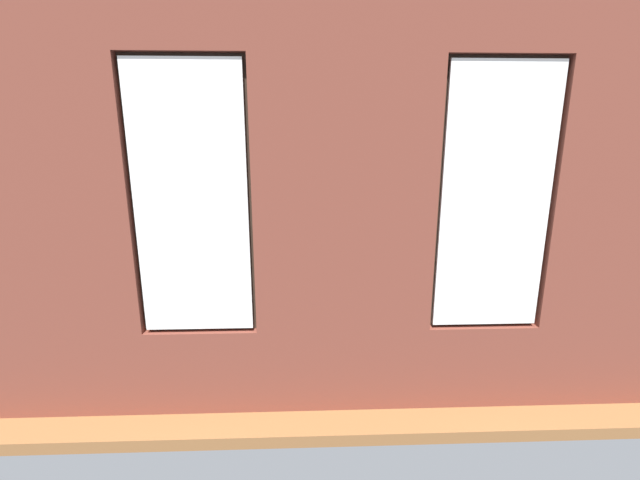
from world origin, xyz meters
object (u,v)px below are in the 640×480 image
object	(u,v)px
coffee_table	(300,279)
remote_silver	(285,272)
remote_black	(309,278)
potted_plant_foreground_right	(186,231)
couch_left	(488,271)
potted_plant_between_couches	(471,301)
potted_plant_corner_far_left	(591,291)
tv_flatscreen	(110,248)
potted_plant_beside_window_right	(101,311)
cup_ceramic	(263,276)
potted_plant_mid_room_small	(393,257)
couch_by_window	(331,332)
papasan_chair	(277,239)
potted_plant_by_left_couch	(432,245)
media_console	(116,298)
table_plant_small	(331,261)

from	to	relation	value
coffee_table	remote_silver	size ratio (longest dim) A/B	8.82
remote_black	potted_plant_foreground_right	size ratio (longest dim) A/B	0.20
couch_left	potted_plant_between_couches	xyz separation A→B (m)	(0.93, 1.74, 0.29)
potted_plant_corner_far_left	tv_flatscreen	bearing A→B (deg)	-14.29
coffee_table	potted_plant_beside_window_right	size ratio (longest dim) A/B	1.62
potted_plant_beside_window_right	cup_ceramic	bearing A→B (deg)	-134.49
couch_left	potted_plant_mid_room_small	world-z (taller)	couch_left
potted_plant_mid_room_small	potted_plant_between_couches	size ratio (longest dim) A/B	0.58
couch_by_window	papasan_chair	size ratio (longest dim) A/B	1.60
potted_plant_by_left_couch	potted_plant_foreground_right	bearing A→B (deg)	-3.27
potted_plant_by_left_couch	potted_plant_between_couches	bearing A→B (deg)	80.10
potted_plant_corner_far_left	coffee_table	bearing A→B (deg)	-28.21
couch_left	potted_plant_beside_window_right	world-z (taller)	potted_plant_beside_window_right
coffee_table	papasan_chair	xyz separation A→B (m)	(0.40, -1.88, 0.05)
cup_ceramic	papasan_chair	size ratio (longest dim) A/B	0.07
papasan_chair	potted_plant_foreground_right	size ratio (longest dim) A/B	1.31
cup_ceramic	potted_plant_corner_far_left	world-z (taller)	potted_plant_corner_far_left
cup_ceramic	media_console	world-z (taller)	cup_ceramic
media_console	potted_plant_between_couches	xyz separation A→B (m)	(-3.90, 1.13, 0.36)
couch_left	table_plant_small	distance (m)	2.22
couch_by_window	couch_left	bearing A→B (deg)	-141.98
remote_black	tv_flatscreen	bearing A→B (deg)	-70.72
tv_flatscreen	potted_plant_mid_room_small	xyz separation A→B (m)	(-3.64, -1.26, -0.53)
tv_flatscreen	cup_ceramic	bearing A→B (deg)	-177.60
potted_plant_between_couches	potted_plant_by_left_couch	bearing A→B (deg)	-99.90
coffee_table	papasan_chair	world-z (taller)	papasan_chair
table_plant_small	tv_flatscreen	size ratio (longest dim) A/B	0.23
table_plant_small	media_console	world-z (taller)	table_plant_small
couch_left	potted_plant_corner_far_left	size ratio (longest dim) A/B	1.36
table_plant_small	remote_black	xyz separation A→B (m)	(0.30, 0.29, -0.13)
remote_black	potted_plant_by_left_couch	xyz separation A→B (m)	(-2.09, -1.85, -0.10)
couch_by_window	potted_plant_foreground_right	distance (m)	4.03
couch_left	cup_ceramic	bearing A→B (deg)	-80.68
tv_flatscreen	potted_plant_between_couches	world-z (taller)	tv_flatscreen
media_console	potted_plant_beside_window_right	size ratio (longest dim) A/B	1.14
remote_black	potted_plant_foreground_right	xyz separation A→B (m)	(2.04, -2.08, 0.13)
potted_plant_mid_room_small	potted_plant_corner_far_left	world-z (taller)	potted_plant_corner_far_left
remote_black	couch_by_window	bearing A→B (deg)	26.56
couch_by_window	potted_plant_foreground_right	bearing A→B (deg)	-56.10
media_console	potted_plant_beside_window_right	distance (m)	1.41
couch_by_window	potted_plant_mid_room_small	world-z (taller)	couch_by_window
coffee_table	potted_plant_beside_window_right	world-z (taller)	potted_plant_beside_window_right
media_console	couch_by_window	bearing A→B (deg)	155.13
cup_ceramic	potted_plant_corner_far_left	xyz separation A→B (m)	(-3.20, 1.34, 0.26)
potted_plant_by_left_couch	tv_flatscreen	bearing A→B (deg)	23.43
coffee_table	tv_flatscreen	size ratio (longest dim) A/B	1.32
papasan_chair	remote_silver	bearing A→B (deg)	96.71
remote_black	potted_plant_foreground_right	world-z (taller)	potted_plant_foreground_right
table_plant_small	remote_black	bearing A→B (deg)	43.91
couch_left	remote_silver	distance (m)	2.81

